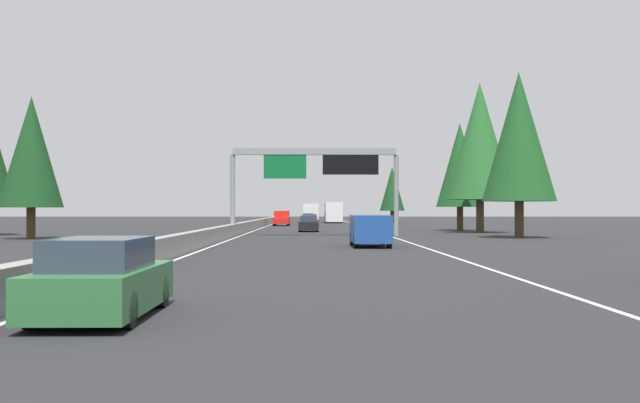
# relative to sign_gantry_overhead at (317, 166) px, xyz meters

# --- Properties ---
(ground_plane) EXTENTS (320.00, 320.00, 0.00)m
(ground_plane) POSITION_rel_sign_gantry_overhead_xyz_m (8.31, 6.03, -5.27)
(ground_plane) COLOR #262628
(median_barrier) EXTENTS (180.00, 0.56, 0.90)m
(median_barrier) POSITION_rel_sign_gantry_overhead_xyz_m (28.31, 6.33, -4.82)
(median_barrier) COLOR gray
(median_barrier) RESTS_ON ground
(shoulder_stripe_right) EXTENTS (160.00, 0.16, 0.01)m
(shoulder_stripe_right) POSITION_rel_sign_gantry_overhead_xyz_m (18.31, -5.49, -5.27)
(shoulder_stripe_right) COLOR silver
(shoulder_stripe_right) RESTS_ON ground
(shoulder_stripe_median) EXTENTS (160.00, 0.16, 0.01)m
(shoulder_stripe_median) POSITION_rel_sign_gantry_overhead_xyz_m (18.31, 5.78, -5.27)
(shoulder_stripe_median) COLOR silver
(shoulder_stripe_median) RESTS_ON ground
(sign_gantry_overhead) EXTENTS (0.50, 12.68, 6.63)m
(sign_gantry_overhead) POSITION_rel_sign_gantry_overhead_xyz_m (0.00, 0.00, 0.00)
(sign_gantry_overhead) COLOR gray
(sign_gantry_overhead) RESTS_ON ground
(sedan_mid_left) EXTENTS (4.40, 1.80, 1.47)m
(sedan_mid_left) POSITION_rel_sign_gantry_overhead_xyz_m (-43.46, 4.28, -4.59)
(sedan_mid_left) COLOR #2D6B38
(sedan_mid_left) RESTS_ON ground
(minivan_far_right) EXTENTS (5.00, 1.95, 1.69)m
(minivan_far_right) POSITION_rel_sign_gantry_overhead_xyz_m (-16.52, -2.73, -4.32)
(minivan_far_right) COLOR #1E4793
(minivan_far_right) RESTS_ON ground
(sedan_mid_right) EXTENTS (4.40, 1.80, 1.47)m
(sedan_mid_right) POSITION_rel_sign_gantry_overhead_xyz_m (12.09, 0.65, -4.59)
(sedan_mid_right) COLOR black
(sedan_mid_right) RESTS_ON ground
(sedan_far_center) EXTENTS (4.40, 1.80, 1.47)m
(sedan_far_center) POSITION_rel_sign_gantry_overhead_xyz_m (32.82, 0.54, -4.59)
(sedan_far_center) COLOR red
(sedan_far_center) RESTS_ON ground
(box_truck_mid_center) EXTENTS (8.50, 2.40, 2.95)m
(box_truck_mid_center) POSITION_rel_sign_gantry_overhead_xyz_m (63.57, 0.43, -3.66)
(box_truck_mid_center) COLOR white
(box_truck_mid_center) RESTS_ON ground
(pickup_near_center) EXTENTS (5.60, 2.00, 1.86)m
(pickup_near_center) POSITION_rel_sign_gantry_overhead_xyz_m (38.60, 4.13, -4.36)
(pickup_near_center) COLOR red
(pickup_near_center) RESTS_ON ground
(bus_distant_a) EXTENTS (11.50, 2.55, 3.10)m
(bus_distant_a) POSITION_rel_sign_gantry_overhead_xyz_m (59.91, -2.99, -3.56)
(bus_distant_a) COLOR white
(bus_distant_a) RESTS_ON ground
(sedan_far_left) EXTENTS (4.40, 1.80, 1.47)m
(sedan_far_left) POSITION_rel_sign_gantry_overhead_xyz_m (52.23, 0.83, -4.59)
(sedan_far_left) COLOR black
(sedan_far_left) RESTS_ON ground
(conifer_right_near) EXTENTS (5.18, 5.18, 11.78)m
(conifer_right_near) POSITION_rel_sign_gantry_overhead_xyz_m (-3.54, -14.31, 1.89)
(conifer_right_near) COLOR #4C3823
(conifer_right_near) RESTS_ON ground
(conifer_right_mid) EXTENTS (5.76, 5.76, 13.08)m
(conifer_right_mid) POSITION_rel_sign_gantry_overhead_xyz_m (8.85, -14.28, 2.68)
(conifer_right_mid) COLOR #4C3823
(conifer_right_mid) RESTS_ON ground
(conifer_right_far) EXTENTS (4.55, 4.55, 10.33)m
(conifer_right_far) POSITION_rel_sign_gantry_overhead_xyz_m (15.68, -13.87, 1.00)
(conifer_right_far) COLOR #4C3823
(conifer_right_far) RESTS_ON ground
(conifer_right_distant) EXTENTS (3.68, 3.68, 8.37)m
(conifer_right_distant) POSITION_rel_sign_gantry_overhead_xyz_m (55.34, -11.57, -0.19)
(conifer_right_distant) COLOR #4C3823
(conifer_right_distant) RESTS_ON ground
(conifer_left_near) EXTENTS (4.29, 4.29, 9.75)m
(conifer_left_near) POSITION_rel_sign_gantry_overhead_xyz_m (-5.15, 19.54, 0.65)
(conifer_left_near) COLOR #4C3823
(conifer_left_near) RESTS_ON ground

